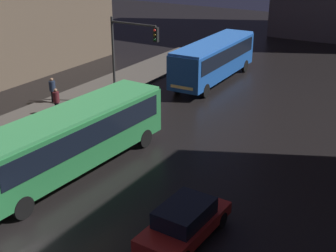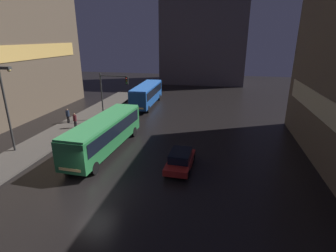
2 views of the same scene
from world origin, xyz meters
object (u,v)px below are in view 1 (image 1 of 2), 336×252
object	(u,v)px
traffic_light_main	(129,48)
bus_near	(73,135)
car_taxi	(185,221)
pedestrian_mid	(56,99)
bus_far	(214,57)
pedestrian_near	(52,88)

from	to	relation	value
traffic_light_main	bus_near	bearing A→B (deg)	-71.21
car_taxi	traffic_light_main	world-z (taller)	traffic_light_main
bus_near	car_taxi	world-z (taller)	bus_near
car_taxi	pedestrian_mid	bearing A→B (deg)	-25.76
traffic_light_main	pedestrian_mid	bearing A→B (deg)	-127.69
bus_far	traffic_light_main	bearing A→B (deg)	74.05
bus_near	pedestrian_mid	bearing A→B (deg)	-37.53
bus_near	traffic_light_main	bearing A→B (deg)	-68.71
car_taxi	pedestrian_near	distance (m)	17.30
car_taxi	traffic_light_main	bearing A→B (deg)	-44.38
bus_far	car_taxi	distance (m)	20.71
pedestrian_near	traffic_light_main	bearing A→B (deg)	102.66
bus_far	pedestrian_mid	xyz separation A→B (m)	(-5.06, -12.05, -0.79)
bus_far	pedestrian_mid	world-z (taller)	bus_far
pedestrian_mid	traffic_light_main	bearing A→B (deg)	-60.61
bus_far	bus_near	bearing A→B (deg)	91.43
pedestrian_near	bus_near	bearing A→B (deg)	37.33
bus_near	pedestrian_near	bearing A→B (deg)	-37.53
traffic_light_main	pedestrian_near	bearing A→B (deg)	-154.69
pedestrian_near	pedestrian_mid	world-z (taller)	pedestrian_near
bus_near	traffic_light_main	xyz separation A→B (m)	(-3.00, 8.81, 2.12)
bus_far	traffic_light_main	size ratio (longest dim) A/B	1.79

